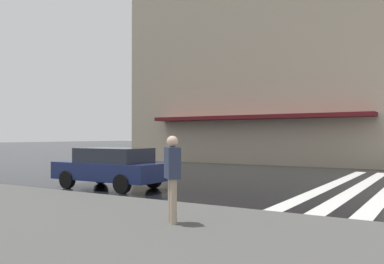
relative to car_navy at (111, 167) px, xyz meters
The scene contains 3 objects.
haussmann_block_mid 23.36m from the car_navy, ahead, with size 15.32×20.27×24.22m.
car_navy is the anchor object (origin of this frame).
pedestrian_approaching_kerb 6.91m from the car_navy, 127.89° to the right, with size 0.45×0.46×1.68m.
Camera 1 is at (-11.77, 1.87, 1.82)m, focal length 38.45 mm.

